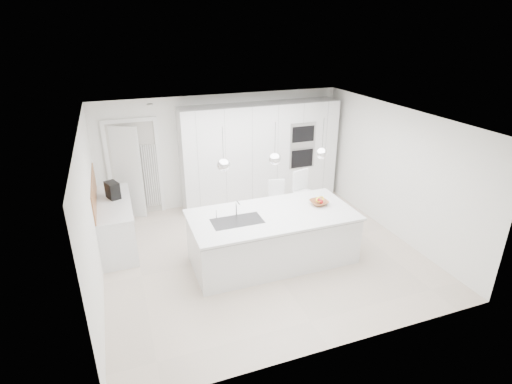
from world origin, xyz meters
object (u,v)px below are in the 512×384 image
object	(u,v)px
espresso_machine	(113,190)
bar_stool_left	(279,207)
island_base	(273,239)
fruit_bowl	(319,203)
bar_stool_right	(303,202)

from	to	relation	value
espresso_machine	bar_stool_left	size ratio (longest dim) A/B	0.30
island_base	fruit_bowl	xyz separation A→B (m)	(0.92, 0.11, 0.51)
fruit_bowl	bar_stool_right	size ratio (longest dim) A/B	0.26
island_base	bar_stool_left	world-z (taller)	bar_stool_left
island_base	bar_stool_right	bearing A→B (deg)	41.64
fruit_bowl	bar_stool_left	xyz separation A→B (m)	(-0.39, 0.90, -0.42)
espresso_machine	fruit_bowl	bearing A→B (deg)	-45.98
espresso_machine	bar_stool_right	distance (m)	3.66
fruit_bowl	bar_stool_left	world-z (taller)	bar_stool_left
bar_stool_right	espresso_machine	bearing A→B (deg)	150.30
espresso_machine	bar_stool_left	world-z (taller)	espresso_machine
bar_stool_left	bar_stool_right	size ratio (longest dim) A/B	0.86
espresso_machine	bar_stool_left	xyz separation A→B (m)	(3.06, -0.68, -0.53)
island_base	bar_stool_left	size ratio (longest dim) A/B	2.67
espresso_machine	island_base	bearing A→B (deg)	-55.14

